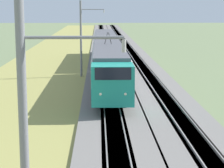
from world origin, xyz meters
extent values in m
cube|color=slate|center=(50.00, 0.00, 0.15)|extent=(240.00, 4.40, 0.30)
cube|color=slate|center=(50.00, -4.29, 0.15)|extent=(240.00, 4.40, 0.30)
cube|color=#4C4238|center=(50.00, 0.00, 0.15)|extent=(240.00, 1.57, 0.30)
cube|color=gray|center=(50.00, 0.53, 0.38)|extent=(240.00, 0.07, 0.15)
cube|color=gray|center=(50.00, -0.53, 0.38)|extent=(240.00, 0.07, 0.15)
cube|color=#4C4238|center=(50.00, -4.29, 0.15)|extent=(240.00, 1.57, 0.30)
cube|color=gray|center=(50.00, -3.75, 0.38)|extent=(240.00, 0.07, 0.15)
cube|color=gray|center=(50.00, -4.82, 0.38)|extent=(240.00, 0.07, 0.15)
cube|color=#99934C|center=(50.00, 5.82, 0.06)|extent=(240.00, 13.95, 0.12)
cube|color=teal|center=(26.84, 0.00, 2.31)|extent=(2.47, 2.76, 2.62)
cube|color=black|center=(26.47, 0.00, 3.19)|extent=(1.78, 2.30, 0.79)
sphere|color=#F2EAC6|center=(25.66, 0.79, 1.88)|extent=(0.20, 0.20, 0.20)
sphere|color=#F2EAC6|center=(25.66, -0.79, 1.88)|extent=(0.20, 0.20, 0.20)
cube|color=navy|center=(36.99, 0.00, 1.37)|extent=(17.81, 2.88, 0.73)
cube|color=silver|center=(36.99, 0.00, 2.68)|extent=(17.81, 2.88, 1.89)
cube|color=black|center=(36.99, 0.00, 2.83)|extent=(16.39, 2.90, 0.79)
cube|color=#515156|center=(36.99, 0.00, 3.75)|extent=(17.81, 2.65, 0.25)
cube|color=black|center=(36.99, 0.00, 0.72)|extent=(16.92, 2.45, 0.55)
cylinder|color=black|center=(29.88, 0.53, 0.88)|extent=(0.86, 0.12, 0.86)
cylinder|color=black|center=(29.88, -0.53, 0.88)|extent=(0.86, 0.12, 0.86)
cube|color=navy|center=(56.64, 0.00, 1.37)|extent=(20.29, 2.88, 0.73)
cube|color=silver|center=(56.64, 0.00, 2.68)|extent=(20.29, 2.88, 1.89)
cube|color=black|center=(56.64, 0.00, 2.83)|extent=(18.66, 2.90, 0.79)
cube|color=#515156|center=(56.64, 0.00, 3.75)|extent=(20.29, 2.65, 0.25)
cube|color=black|center=(56.64, 0.00, 0.72)|extent=(19.27, 2.45, 0.55)
cylinder|color=black|center=(39.66, 0.17, 4.42)|extent=(0.06, 0.33, 1.08)
cylinder|color=black|center=(39.66, -0.17, 4.42)|extent=(0.06, 0.33, 1.08)
cube|color=black|center=(29.88, 0.00, 0.00)|extent=(0.10, 0.10, 0.00)
cylinder|color=slate|center=(8.70, 2.71, 3.77)|extent=(0.22, 0.22, 7.54)
cylinder|color=slate|center=(8.70, 1.51, 6.64)|extent=(0.08, 2.40, 0.08)
cylinder|color=#B2ADA8|center=(8.70, 0.31, 6.44)|extent=(0.10, 0.10, 0.30)
cylinder|color=slate|center=(43.91, 2.71, 3.98)|extent=(0.22, 0.22, 7.97)
cylinder|color=slate|center=(43.91, 1.51, 7.07)|extent=(0.08, 2.40, 0.08)
cylinder|color=#B2ADA8|center=(43.91, 0.31, 6.87)|extent=(0.10, 0.10, 0.30)
camera|label=1|loc=(-1.45, 0.90, 7.35)|focal=70.00mm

